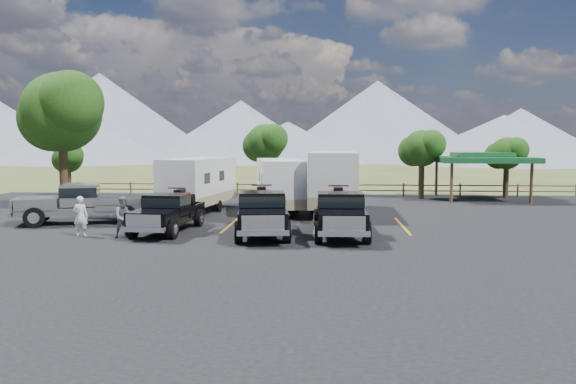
# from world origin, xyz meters

# --- Properties ---
(ground) EXTENTS (320.00, 320.00, 0.00)m
(ground) POSITION_xyz_m (0.00, 0.00, 0.00)
(ground) COLOR #485725
(ground) RESTS_ON ground
(asphalt_lot) EXTENTS (44.00, 34.00, 0.04)m
(asphalt_lot) POSITION_xyz_m (0.00, 3.00, 0.02)
(asphalt_lot) COLOR black
(asphalt_lot) RESTS_ON ground
(stall_lines) EXTENTS (12.12, 5.50, 0.01)m
(stall_lines) POSITION_xyz_m (0.00, 4.00, 0.04)
(stall_lines) COLOR gold
(stall_lines) RESTS_ON asphalt_lot
(tree_big_nw) EXTENTS (5.54, 5.18, 7.84)m
(tree_big_nw) POSITION_xyz_m (-12.55, 9.03, 5.60)
(tree_big_nw) COLOR #311E13
(tree_big_nw) RESTS_ON ground
(tree_ne_a) EXTENTS (3.11, 2.92, 4.76)m
(tree_ne_a) POSITION_xyz_m (8.97, 17.01, 3.48)
(tree_ne_a) COLOR #311E13
(tree_ne_a) RESTS_ON ground
(tree_ne_b) EXTENTS (2.77, 2.59, 4.27)m
(tree_ne_b) POSITION_xyz_m (14.98, 18.01, 3.13)
(tree_ne_b) COLOR #311E13
(tree_ne_b) RESTS_ON ground
(tree_north) EXTENTS (3.46, 3.24, 5.25)m
(tree_north) POSITION_xyz_m (-2.03, 19.02, 3.83)
(tree_north) COLOR #311E13
(tree_north) RESTS_ON ground
(tree_nw_small) EXTENTS (2.59, 2.43, 3.85)m
(tree_nw_small) POSITION_xyz_m (-16.02, 17.01, 2.78)
(tree_nw_small) COLOR #311E13
(tree_nw_small) RESTS_ON ground
(rail_fence) EXTENTS (36.12, 0.12, 1.00)m
(rail_fence) POSITION_xyz_m (2.00, 18.50, 0.61)
(rail_fence) COLOR brown
(rail_fence) RESTS_ON ground
(pavilion) EXTENTS (6.20, 6.20, 3.22)m
(pavilion) POSITION_xyz_m (13.00, 17.00, 2.79)
(pavilion) COLOR brown
(pavilion) RESTS_ON ground
(mountain_range) EXTENTS (209.00, 71.00, 20.00)m
(mountain_range) POSITION_xyz_m (-7.63, 105.98, 7.87)
(mountain_range) COLOR gray
(mountain_range) RESTS_ON ground
(rig_left) EXTENTS (2.26, 5.59, 1.83)m
(rig_left) POSITION_xyz_m (-4.32, 1.62, 0.92)
(rig_left) COLOR black
(rig_left) RESTS_ON asphalt_lot
(rig_center) EXTENTS (2.72, 6.23, 2.02)m
(rig_center) POSITION_xyz_m (-0.20, 1.13, 1.01)
(rig_center) COLOR black
(rig_center) RESTS_ON asphalt_lot
(rig_right) EXTENTS (2.25, 6.04, 2.00)m
(rig_right) POSITION_xyz_m (3.05, 1.18, 1.00)
(rig_right) COLOR black
(rig_right) RESTS_ON asphalt_lot
(trailer_left) EXTENTS (3.12, 8.64, 2.99)m
(trailer_left) POSITION_xyz_m (-4.59, 8.62, 1.60)
(trailer_left) COLOR silver
(trailer_left) RESTS_ON asphalt_lot
(trailer_center) EXTENTS (3.30, 8.43, 2.91)m
(trailer_center) POSITION_xyz_m (-0.10, 8.72, 1.56)
(trailer_center) COLOR silver
(trailer_center) RESTS_ON asphalt_lot
(trailer_right) EXTENTS (2.60, 9.59, 3.34)m
(trailer_right) POSITION_xyz_m (2.86, 8.84, 1.79)
(trailer_right) COLOR silver
(trailer_right) RESTS_ON asphalt_lot
(pickup_silver) EXTENTS (6.61, 3.85, 1.89)m
(pickup_silver) POSITION_xyz_m (-9.06, 3.85, 1.02)
(pickup_silver) COLOR slate
(pickup_silver) RESTS_ON asphalt_lot
(person_a) EXTENTS (0.61, 0.40, 1.67)m
(person_a) POSITION_xyz_m (-7.57, 0.13, 0.87)
(person_a) COLOR white
(person_a) RESTS_ON asphalt_lot
(person_b) EXTENTS (1.01, 0.94, 1.67)m
(person_b) POSITION_xyz_m (-5.69, -0.04, 0.88)
(person_b) COLOR slate
(person_b) RESTS_ON asphalt_lot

